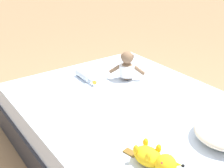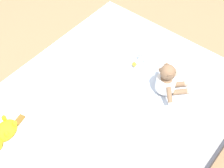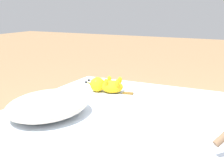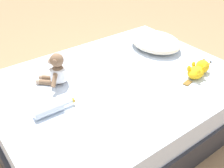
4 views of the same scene
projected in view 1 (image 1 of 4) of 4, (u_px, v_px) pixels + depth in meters
name	position (u px, v px, depth m)	size (l,w,h in m)	color
ground_plane	(133.00, 153.00, 2.12)	(16.00, 16.00, 0.00)	#93704C
bed	(134.00, 131.00, 2.04)	(1.36, 1.80, 0.39)	#2D2D33
plush_monkey	(127.00, 68.00, 2.30)	(0.26, 0.26, 0.24)	brown
plush_yellow_creature	(155.00, 159.00, 1.39)	(0.14, 0.33, 0.10)	yellow
glass_bottle	(84.00, 76.00, 2.32)	(0.07, 0.27, 0.06)	silver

